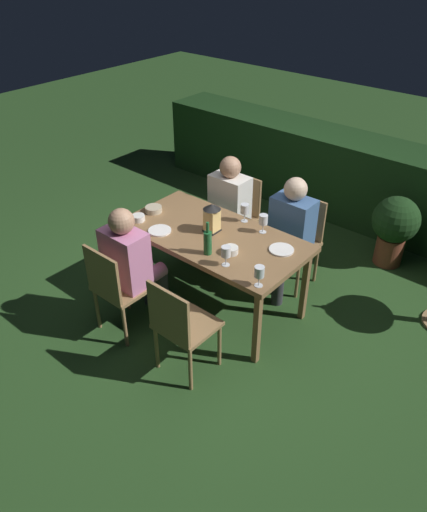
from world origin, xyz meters
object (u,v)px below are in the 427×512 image
chair_side_left_a (116,286)px  lantern_centerpiece (212,216)px  chair_side_left_b (181,324)px  wine_glass_b (259,273)px  wine_glass_c (263,220)px  chair_side_right_a (237,213)px  chair_side_right_b (298,237)px  person_in_blue (288,232)px  bowl_olives (154,209)px  bowl_salad (138,218)px  person_in_cream (226,207)px  dining_table (214,240)px  wine_glass_d (226,252)px  plate_b (160,231)px  person_in_pink (132,261)px  wine_glass_a (245,210)px  bowl_bread (231,250)px  plate_a (281,250)px  green_bottle_on_table (208,242)px  potted_plant_by_hedge (395,226)px

chair_side_left_a → lantern_centerpiece: bearing=69.2°
chair_side_left_b → chair_side_left_a: (-0.73, 0.00, 0.00)m
wine_glass_b → wine_glass_c: same height
wine_glass_c → chair_side_right_a: bearing=142.6°
chair_side_right_b → person_in_blue: 0.25m
bowl_olives → bowl_salad: (0.01, -0.20, 0.00)m
chair_side_right_a → chair_side_right_b: 0.73m
wine_glass_c → person_in_cream: bearing=154.7°
dining_table → chair_side_right_a: (-0.37, 0.82, -0.21)m
wine_glass_d → plate_b: wine_glass_d is taller
plate_b → bowl_olives: 0.37m
wine_glass_c → plate_b: (-0.69, -0.57, -0.11)m
chair_side_right_a → chair_side_right_b: (0.73, 0.00, 0.00)m
chair_side_left_a → person_in_pink: person_in_pink is taller
chair_side_right_a → wine_glass_a: (0.43, -0.46, 0.39)m
dining_table → bowl_olives: bowl_olives is taller
person_in_cream → wine_glass_c: size_ratio=6.80×
person_in_pink → bowl_salad: (-0.30, 0.37, 0.14)m
chair_side_left_b → bowl_bread: size_ratio=7.08×
wine_glass_b → bowl_bread: wine_glass_b is taller
dining_table → wine_glass_c: size_ratio=9.65×
person_in_pink → bowl_bread: bearing=36.2°
dining_table → chair_side_right_a: bearing=114.2°
lantern_centerpiece → plate_a: 0.66m
person_in_cream → bowl_olives: 0.76m
chair_side_right_a → bowl_olives: 0.97m
chair_side_left_a → bowl_olives: 0.88m
dining_table → chair_side_left_a: 0.92m
person_in_blue → green_bottle_on_table: (-0.21, -0.88, 0.23)m
chair_side_right_b → wine_glass_d: size_ratio=5.15×
green_bottle_on_table → plate_a: size_ratio=1.42×
dining_table → wine_glass_a: bearing=79.7°
plate_a → bowl_salad: (-1.26, -0.42, 0.02)m
person_in_cream → chair_side_left_a: size_ratio=1.32×
green_bottle_on_table → wine_glass_b: 0.58m
wine_glass_c → potted_plant_by_hedge: size_ratio=0.22×
lantern_centerpiece → wine_glass_d: lantern_centerpiece is taller
chair_side_right_a → bowl_olives: size_ratio=5.61×
bowl_bread → potted_plant_by_hedge: (0.67, 1.83, -0.34)m
wine_glass_b → bowl_salad: (-1.40, 0.09, -0.09)m
wine_glass_d → plate_a: 0.52m
lantern_centerpiece → potted_plant_by_hedge: lantern_centerpiece is taller
dining_table → chair_side_right_a: size_ratio=1.87×
chair_side_right_b → wine_glass_b: size_ratio=5.15×
green_bottle_on_table → bowl_bread: bearing=42.0°
wine_glass_a → wine_glass_d: bearing=-64.4°
person_in_blue → wine_glass_a: 0.47m
chair_side_right_a → wine_glass_b: size_ratio=5.15×
plate_b → person_in_blue: bearing=49.5°
plate_b → person_in_cream: bearing=88.6°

